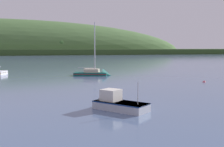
% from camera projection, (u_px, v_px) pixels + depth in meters
% --- Properties ---
extents(far_shoreline_hill, '(442.26, 123.57, 61.72)m').
position_uv_depth(far_shoreline_hill, '(2.00, 54.00, 248.44)').
color(far_shoreline_hill, '#314A21').
rests_on(far_shoreline_hill, ground).
extents(sailboat_midwater_white, '(7.64, 5.30, 11.61)m').
position_uv_depth(sailboat_midwater_white, '(96.00, 75.00, 54.77)').
color(sailboat_midwater_white, '#0F564C').
rests_on(sailboat_midwater_white, ground).
extents(fishing_boat_moored, '(4.60, 5.28, 3.26)m').
position_uv_depth(fishing_boat_moored, '(116.00, 105.00, 24.59)').
color(fishing_boat_moored, '#ADB2BC').
rests_on(fishing_boat_moored, ground).
extents(mooring_buoy_far_upstream, '(0.50, 0.50, 0.58)m').
position_uv_depth(mooring_buoy_far_upstream, '(204.00, 82.00, 44.07)').
color(mooring_buoy_far_upstream, '#E06675').
rests_on(mooring_buoy_far_upstream, ground).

